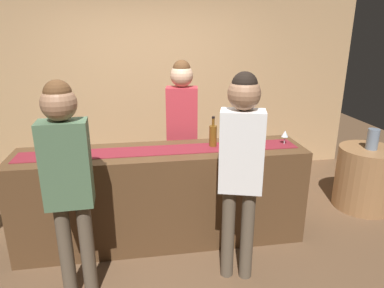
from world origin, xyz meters
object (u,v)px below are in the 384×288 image
object	(u,v)px
wine_bottle_amber	(213,135)
customer_sipping	(241,157)
wine_glass_near_customer	(285,134)
wine_bottle_clear	(232,137)
wine_glass_far_end	(41,144)
vase_on_side_table	(373,139)
customer_browsing	(67,171)
bartender	(182,121)
wine_glass_mid_counter	(83,142)
round_side_table	(365,178)

from	to	relation	value
wine_bottle_amber	customer_sipping	world-z (taller)	customer_sipping
wine_bottle_amber	wine_glass_near_customer	world-z (taller)	wine_bottle_amber
wine_bottle_amber	wine_bottle_clear	distance (m)	0.19
wine_bottle_amber	wine_glass_far_end	bearing A→B (deg)	179.64
vase_on_side_table	customer_browsing	bearing A→B (deg)	-162.91
wine_glass_near_customer	bartender	distance (m)	1.12
wine_glass_near_customer	customer_sipping	size ratio (longest dim) A/B	0.08
bartender	customer_sipping	bearing A→B (deg)	112.75
wine_bottle_clear	vase_on_side_table	xyz separation A→B (m)	(1.76, 0.33, -0.21)
bartender	customer_browsing	xyz separation A→B (m)	(-1.01, -1.26, -0.01)
wine_bottle_amber	wine_glass_near_customer	distance (m)	0.72
vase_on_side_table	wine_bottle_clear	bearing A→B (deg)	-169.42
wine_bottle_clear	wine_glass_mid_counter	size ratio (longest dim) A/B	2.10
wine_bottle_clear	wine_glass_mid_counter	world-z (taller)	wine_bottle_clear
wine_glass_far_end	customer_browsing	size ratio (longest dim) A/B	0.08
wine_bottle_clear	customer_browsing	distance (m)	1.55
wine_glass_far_end	round_side_table	world-z (taller)	wine_glass_far_end
round_side_table	vase_on_side_table	size ratio (longest dim) A/B	3.08
wine_bottle_amber	bartender	distance (m)	0.59
customer_sipping	wine_bottle_clear	bearing A→B (deg)	97.17
vase_on_side_table	bartender	bearing A→B (deg)	172.34
wine_bottle_amber	bartender	bearing A→B (deg)	113.18
wine_glass_far_end	bartender	size ratio (longest dim) A/B	0.08
wine_bottle_amber	customer_sipping	xyz separation A→B (m)	(0.07, -0.71, 0.03)
customer_sipping	wine_bottle_amber	bearing A→B (deg)	112.10
wine_bottle_amber	wine_glass_far_end	xyz separation A→B (m)	(-1.59, 0.01, -0.01)
round_side_table	customer_sipping	bearing A→B (deg)	-152.46
wine_glass_far_end	customer_browsing	distance (m)	0.81
wine_bottle_amber	wine_glass_near_customer	bearing A→B (deg)	-3.82
customer_sipping	customer_browsing	bearing A→B (deg)	-162.66
wine_glass_mid_counter	round_side_table	distance (m)	3.25
wine_glass_mid_counter	wine_glass_far_end	bearing A→B (deg)	-178.51
customer_sipping	vase_on_side_table	bearing A→B (deg)	43.75
wine_glass_far_end	customer_sipping	world-z (taller)	customer_sipping
wine_glass_far_end	customer_browsing	world-z (taller)	customer_browsing
bartender	customer_browsing	size ratio (longest dim) A/B	1.01
bartender	customer_sipping	xyz separation A→B (m)	(0.30, -1.25, 0.01)
wine_glass_mid_counter	wine_glass_far_end	distance (m)	0.36
wine_glass_near_customer	customer_browsing	xyz separation A→B (m)	(-1.96, -0.68, 0.02)
wine_glass_far_end	customer_sipping	xyz separation A→B (m)	(1.66, -0.72, 0.04)
wine_bottle_clear	wine_bottle_amber	bearing A→B (deg)	155.30
wine_glass_near_customer	wine_glass_mid_counter	size ratio (longest dim) A/B	1.00
wine_bottle_amber	bartender	world-z (taller)	bartender
wine_bottle_amber	wine_glass_mid_counter	distance (m)	1.23
wine_glass_mid_counter	customer_browsing	bearing A→B (deg)	-90.77
wine_glass_near_customer	wine_glass_mid_counter	world-z (taller)	same
round_side_table	wine_glass_far_end	bearing A→B (deg)	-175.85
wine_glass_far_end	vase_on_side_table	bearing A→B (deg)	3.88
wine_bottle_amber	wine_glass_mid_counter	size ratio (longest dim) A/B	2.10
customer_sipping	vase_on_side_table	xyz separation A→B (m)	(1.86, 0.96, -0.24)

